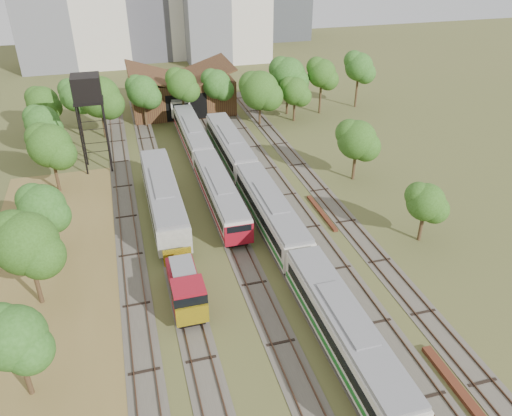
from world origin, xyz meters
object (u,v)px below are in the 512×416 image
object	(u,v)px
railcar_red_set	(205,161)
shunter_locomotive	(186,289)
water_tower	(87,91)
railcar_green_set	(271,212)

from	to	relation	value
railcar_red_set	shunter_locomotive	bearing A→B (deg)	-104.41
railcar_red_set	water_tower	xyz separation A→B (m)	(-12.51, 5.59, 8.11)
railcar_red_set	shunter_locomotive	size ratio (longest dim) A/B	4.27
water_tower	railcar_red_set	bearing A→B (deg)	-24.08
shunter_locomotive	railcar_red_set	bearing A→B (deg)	75.59
railcar_green_set	shunter_locomotive	xyz separation A→B (m)	(-10.00, -9.14, -0.37)
railcar_green_set	water_tower	world-z (taller)	water_tower
railcar_red_set	shunter_locomotive	distance (m)	24.11
railcar_green_set	water_tower	bearing A→B (deg)	129.83
shunter_locomotive	water_tower	xyz separation A→B (m)	(-6.51, 28.93, 8.38)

